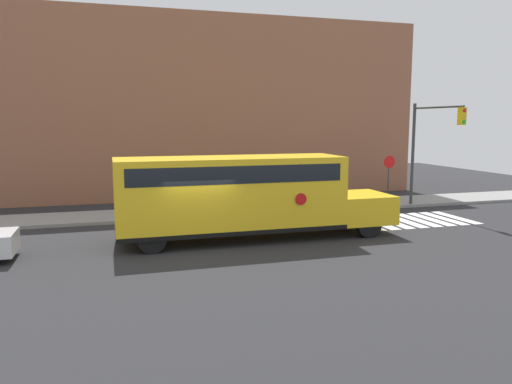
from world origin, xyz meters
TOP-DOWN VIEW (x-y plane):
  - ground_plane at (0.00, 0.00)m, footprint 60.00×60.00m
  - sidewalk_strip at (0.00, 6.50)m, footprint 44.00×3.00m
  - building_backdrop at (0.00, 13.00)m, footprint 32.00×4.00m
  - crosswalk_stripes at (10.32, 2.00)m, footprint 5.40×3.20m
  - school_bus at (1.87, 0.61)m, footprint 10.86×2.57m
  - stop_sign at (11.20, 5.47)m, footprint 0.65×0.10m
  - traffic_light at (12.55, 4.10)m, footprint 0.28×3.93m

SIDE VIEW (x-z plane):
  - ground_plane at x=0.00m, z-range 0.00..0.00m
  - crosswalk_stripes at x=10.32m, z-range 0.00..0.01m
  - sidewalk_strip at x=0.00m, z-range 0.00..0.15m
  - stop_sign at x=11.20m, z-range 0.41..3.17m
  - school_bus at x=1.87m, z-range 0.21..3.42m
  - traffic_light at x=12.55m, z-range 0.93..6.40m
  - building_backdrop at x=0.00m, z-range 0.00..10.70m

